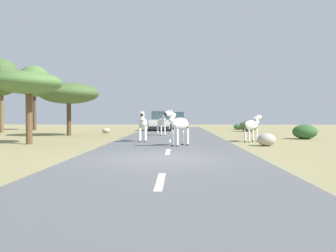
{
  "coord_description": "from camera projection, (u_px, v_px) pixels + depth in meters",
  "views": [
    {
      "loc": [
        0.54,
        -11.36,
        1.4
      ],
      "look_at": [
        -0.12,
        13.95,
        0.67
      ],
      "focal_mm": 38.66,
      "sensor_mm": 36.0,
      "label": 1
    }
  ],
  "objects": [
    {
      "name": "zebra_1",
      "position": [
        143.0,
        123.0,
        18.61
      ],
      "size": [
        0.51,
        1.7,
        1.6
      ],
      "rotation": [
        0.0,
        0.0,
        3.2
      ],
      "color": "silver",
      "rests_on": "road"
    },
    {
      "name": "car_1",
      "position": [
        162.0,
        122.0,
        33.0
      ],
      "size": [
        2.22,
        4.44,
        1.74
      ],
      "rotation": [
        0.0,
        0.0,
        3.08
      ],
      "color": "white",
      "rests_on": "road"
    },
    {
      "name": "bush_2",
      "position": [
        248.0,
        126.0,
        31.79
      ],
      "size": [
        1.58,
        1.42,
        0.95
      ],
      "primitive_type": "ellipsoid",
      "color": "#425B2D",
      "rests_on": "ground_plane"
    },
    {
      "name": "ground_plane",
      "position": [
        160.0,
        160.0,
        11.41
      ],
      "size": [
        90.0,
        90.0,
        0.0
      ],
      "primitive_type": "plane",
      "color": "#8E8456"
    },
    {
      "name": "zebra_2",
      "position": [
        179.0,
        124.0,
        16.01
      ],
      "size": [
        1.26,
        1.47,
        1.62
      ],
      "rotation": [
        0.0,
        0.0,
        2.47
      ],
      "color": "silver",
      "rests_on": "road"
    },
    {
      "name": "tree_1",
      "position": [
        1.0,
        78.0,
        29.34
      ],
      "size": [
        3.01,
        3.01,
        6.03
      ],
      "color": "brown",
      "rests_on": "ground_plane"
    },
    {
      "name": "rock_0",
      "position": [
        266.0,
        140.0,
        16.61
      ],
      "size": [
        0.85,
        0.82,
        0.59
      ],
      "primitive_type": "ellipsoid",
      "color": "#A89E8C",
      "rests_on": "ground_plane"
    },
    {
      "name": "tree_2",
      "position": [
        69.0,
        93.0,
        25.07
      ],
      "size": [
        4.18,
        4.18,
        3.69
      ],
      "color": "#4C3823",
      "rests_on": "ground_plane"
    },
    {
      "name": "lane_markings",
      "position": [
        165.0,
        162.0,
        10.4
      ],
      "size": [
        0.16,
        56.0,
        0.01
      ],
      "color": "silver",
      "rests_on": "road"
    },
    {
      "name": "rock_1",
      "position": [
        106.0,
        130.0,
        28.94
      ],
      "size": [
        0.65,
        0.56,
        0.41
      ],
      "primitive_type": "ellipsoid",
      "color": "#A89E8C",
      "rests_on": "ground_plane"
    },
    {
      "name": "car_0",
      "position": [
        177.0,
        121.0,
        39.52
      ],
      "size": [
        2.14,
        4.4,
        1.74
      ],
      "rotation": [
        0.0,
        0.0,
        -0.04
      ],
      "color": "silver",
      "rests_on": "road"
    },
    {
      "name": "bush_0",
      "position": [
        239.0,
        127.0,
        36.03
      ],
      "size": [
        0.98,
        0.88,
        0.59
      ],
      "primitive_type": "ellipsoid",
      "color": "#386633",
      "rests_on": "ground_plane"
    },
    {
      "name": "zebra_3",
      "position": [
        252.0,
        125.0,
        19.14
      ],
      "size": [
        1.29,
        1.21,
        1.48
      ],
      "rotation": [
        0.0,
        0.0,
        5.45
      ],
      "color": "silver",
      "rests_on": "ground_plane"
    },
    {
      "name": "road",
      "position": [
        166.0,
        159.0,
        11.4
      ],
      "size": [
        6.0,
        64.0,
        0.05
      ],
      "primitive_type": "cube",
      "color": "#56595B",
      "rests_on": "ground_plane"
    },
    {
      "name": "tree_4",
      "position": [
        34.0,
        82.0,
        34.54
      ],
      "size": [
        3.02,
        3.02,
        6.21
      ],
      "color": "#4C3823",
      "rests_on": "ground_plane"
    },
    {
      "name": "bush_3",
      "position": [
        305.0,
        132.0,
        21.48
      ],
      "size": [
        1.45,
        1.3,
        0.87
      ],
      "primitive_type": "ellipsoid",
      "color": "#2D5628",
      "rests_on": "ground_plane"
    },
    {
      "name": "tree_3",
      "position": [
        29.0,
        83.0,
        17.56
      ],
      "size": [
        3.17,
        3.17,
        3.55
      ],
      "color": "brown",
      "rests_on": "ground_plane"
    },
    {
      "name": "zebra_0",
      "position": [
        162.0,
        122.0,
        24.62
      ],
      "size": [
        0.87,
        1.48,
        1.48
      ],
      "rotation": [
        0.0,
        0.0,
        3.56
      ],
      "color": "silver",
      "rests_on": "road"
    }
  ]
}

